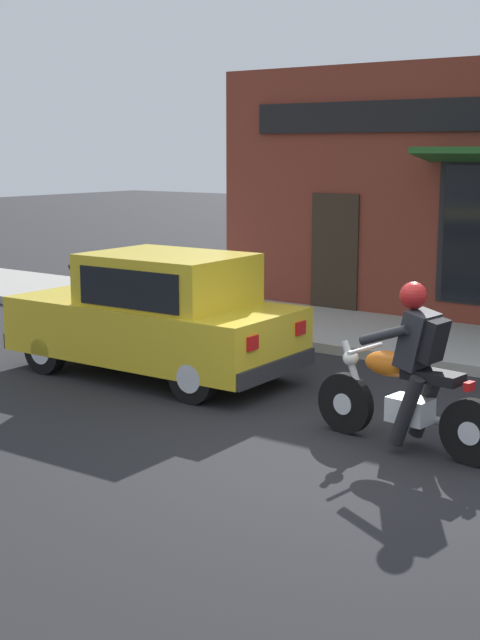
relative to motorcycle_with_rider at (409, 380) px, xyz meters
name	(u,v)px	position (x,y,z in m)	size (l,w,h in m)	color
ground_plane	(339,451)	(-0.46, 0.48, -0.68)	(80.00, 80.00, 0.00)	black
sidewalk_curb	(326,328)	(4.31, 3.48, -0.61)	(2.60, 22.00, 0.14)	#9E9B93
motorcycle_with_rider	(409,380)	(0.00, 0.00, 0.00)	(0.61, 2.02, 1.62)	black
car_hatchback	(157,317)	(0.69, 3.79, 0.09)	(1.73, 3.82, 1.57)	black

